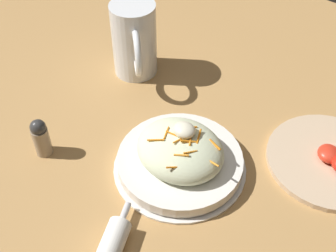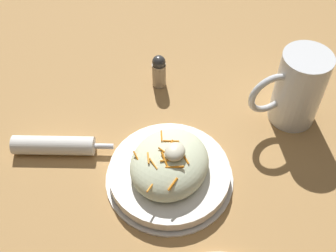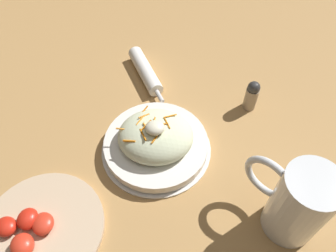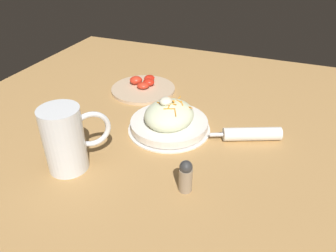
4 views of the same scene
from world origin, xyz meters
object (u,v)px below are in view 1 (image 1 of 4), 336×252
object	(u,v)px
beer_mug	(135,43)
tomato_plate	(333,159)
salt_shaker	(41,137)
salad_plate	(180,156)

from	to	relation	value
beer_mug	tomato_plate	world-z (taller)	beer_mug
salt_shaker	tomato_plate	bearing A→B (deg)	-144.46
salad_plate	tomato_plate	size ratio (longest dim) A/B	1.05
tomato_plate	beer_mug	bearing A→B (deg)	2.35
salad_plate	beer_mug	bearing A→B (deg)	-33.49
salad_plate	salt_shaker	world-z (taller)	salad_plate
beer_mug	tomato_plate	size ratio (longest dim) A/B	0.72
tomato_plate	salt_shaker	xyz separation A→B (m)	(0.41, 0.29, 0.03)
beer_mug	salt_shaker	world-z (taller)	beer_mug
beer_mug	salad_plate	bearing A→B (deg)	146.51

